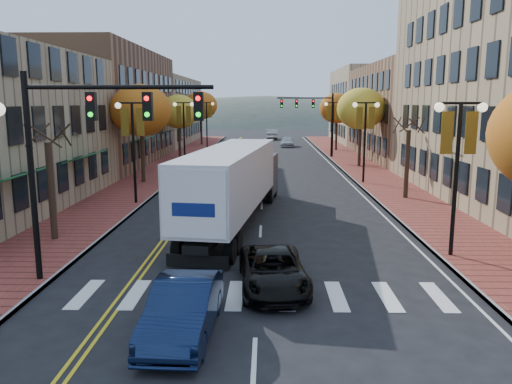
{
  "coord_description": "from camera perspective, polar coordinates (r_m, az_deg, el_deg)",
  "views": [
    {
      "loc": [
        0.28,
        -12.95,
        6.03
      ],
      "look_at": [
        -0.18,
        8.3,
        2.2
      ],
      "focal_mm": 35.0,
      "sensor_mm": 36.0,
      "label": 1
    }
  ],
  "objects": [
    {
      "name": "ground",
      "position": [
        14.29,
        0.0,
        -14.75
      ],
      "size": [
        200.0,
        200.0,
        0.0
      ],
      "primitive_type": "plane",
      "color": "black",
      "rests_on": "ground"
    },
    {
      "name": "sidewalk_left",
      "position": [
        46.77,
        -10.24,
        2.73
      ],
      "size": [
        4.0,
        85.0,
        0.15
      ],
      "primitive_type": "cube",
      "color": "brown",
      "rests_on": "ground"
    },
    {
      "name": "sidewalk_right",
      "position": [
        46.66,
        12.01,
        2.65
      ],
      "size": [
        4.0,
        85.0,
        0.15
      ],
      "primitive_type": "cube",
      "color": "brown",
      "rests_on": "ground"
    },
    {
      "name": "building_left_mid",
      "position": [
        51.91,
        -18.45,
        9.11
      ],
      "size": [
        12.0,
        24.0,
        11.0
      ],
      "primitive_type": "cube",
      "color": "brown",
      "rests_on": "ground"
    },
    {
      "name": "building_left_far",
      "position": [
        75.95,
        -12.07,
        9.02
      ],
      "size": [
        12.0,
        26.0,
        9.5
      ],
      "primitive_type": "cube",
      "color": "#9E8966",
      "rests_on": "ground"
    },
    {
      "name": "building_right_mid",
      "position": [
        57.9,
        19.8,
        8.6
      ],
      "size": [
        15.0,
        24.0,
        10.0
      ],
      "primitive_type": "cube",
      "color": "brown",
      "rests_on": "ground"
    },
    {
      "name": "building_right_far",
      "position": [
        79.08,
        14.76,
        9.5
      ],
      "size": [
        15.0,
        20.0,
        11.0
      ],
      "primitive_type": "cube",
      "color": "#9E8966",
      "rests_on": "ground"
    },
    {
      "name": "tree_left_a",
      "position": [
        23.22,
        -22.34,
        0.07
      ],
      "size": [
        0.28,
        0.28,
        4.2
      ],
      "color": "#382619",
      "rests_on": "sidewalk_left"
    },
    {
      "name": "tree_left_b",
      "position": [
        38.1,
        -13.03,
        9.07
      ],
      "size": [
        4.48,
        4.48,
        7.21
      ],
      "color": "#382619",
      "rests_on": "sidewalk_left"
    },
    {
      "name": "tree_left_c",
      "position": [
        53.77,
        -8.82,
        9.05
      ],
      "size": [
        4.16,
        4.16,
        6.69
      ],
      "color": "#382619",
      "rests_on": "sidewalk_left"
    },
    {
      "name": "tree_left_d",
      "position": [
        71.55,
        -6.31,
        9.81
      ],
      "size": [
        4.61,
        4.61,
        7.42
      ],
      "color": "#382619",
      "rests_on": "sidewalk_left"
    },
    {
      "name": "tree_right_b",
      "position": [
        32.38,
        16.87,
        3.07
      ],
      "size": [
        0.28,
        0.28,
        4.2
      ],
      "color": "#382619",
      "rests_on": "sidewalk_right"
    },
    {
      "name": "tree_right_c",
      "position": [
        47.76,
        11.91,
        9.29
      ],
      "size": [
        4.48,
        4.48,
        7.21
      ],
      "color": "#382619",
      "rests_on": "sidewalk_right"
    },
    {
      "name": "tree_right_d",
      "position": [
        63.56,
        9.24,
        9.41
      ],
      "size": [
        4.35,
        4.35,
        7.0
      ],
      "color": "#382619",
      "rests_on": "sidewalk_right"
    },
    {
      "name": "lamp_left_b",
      "position": [
        30.03,
        -13.88,
        6.6
      ],
      "size": [
        1.96,
        0.36,
        6.05
      ],
      "color": "black",
      "rests_on": "ground"
    },
    {
      "name": "lamp_left_c",
      "position": [
        47.62,
        -8.25,
        8.02
      ],
      "size": [
        1.96,
        0.36,
        6.05
      ],
      "color": "black",
      "rests_on": "ground"
    },
    {
      "name": "lamp_left_d",
      "position": [
        65.44,
        -5.66,
        8.64
      ],
      "size": [
        1.96,
        0.36,
        6.05
      ],
      "color": "black",
      "rests_on": "ground"
    },
    {
      "name": "lamp_right_a",
      "position": [
        20.35,
        22.08,
        4.58
      ],
      "size": [
        1.96,
        0.36,
        6.05
      ],
      "color": "black",
      "rests_on": "ground"
    },
    {
      "name": "lamp_right_b",
      "position": [
        37.69,
        12.38,
        7.34
      ],
      "size": [
        1.96,
        0.36,
        6.05
      ],
      "color": "black",
      "rests_on": "ground"
    },
    {
      "name": "lamp_right_c",
      "position": [
        55.45,
        8.81,
        8.3
      ],
      "size": [
        1.96,
        0.36,
        6.05
      ],
      "color": "black",
      "rests_on": "ground"
    },
    {
      "name": "traffic_mast_near",
      "position": [
        16.99,
        -18.68,
        5.95
      ],
      "size": [
        6.1,
        0.35,
        7.0
      ],
      "color": "black",
      "rests_on": "ground"
    },
    {
      "name": "traffic_mast_far",
      "position": [
        55.2,
        6.72,
        8.99
      ],
      "size": [
        6.1,
        0.34,
        7.0
      ],
      "color": "black",
      "rests_on": "ground"
    },
    {
      "name": "semi_truck",
      "position": [
        24.84,
        -2.32,
        1.5
      ],
      "size": [
        4.54,
        15.74,
        3.89
      ],
      "rotation": [
        0.0,
        0.0,
        -0.13
      ],
      "color": "black",
      "rests_on": "ground"
    },
    {
      "name": "navy_sedan",
      "position": [
        13.48,
        -8.32,
        -13.03
      ],
      "size": [
        1.73,
        4.51,
        1.47
      ],
      "primitive_type": "imported",
      "rotation": [
        0.0,
        0.0,
        -0.04
      ],
      "color": "#0D1734",
      "rests_on": "ground"
    },
    {
      "name": "black_suv",
      "position": [
        16.47,
        1.96,
        -8.92
      ],
      "size": [
        2.47,
        4.71,
        1.26
      ],
      "primitive_type": "imported",
      "rotation": [
        0.0,
        0.0,
        0.08
      ],
      "color": "black",
      "rests_on": "ground"
    },
    {
      "name": "car_far_white",
      "position": [
        60.51,
        -1.87,
        5.12
      ],
      "size": [
        2.1,
        4.12,
        1.34
      ],
      "primitive_type": "imported",
      "rotation": [
        0.0,
        0.0,
        0.14
      ],
      "color": "silver",
      "rests_on": "ground"
    },
    {
      "name": "car_far_silver",
      "position": [
        69.4,
        3.58,
        5.73
      ],
      "size": [
        1.99,
        4.48,
        1.28
      ],
      "primitive_type": "imported",
      "rotation": [
        0.0,
        0.0,
        -0.05
      ],
      "color": "#A2A2A9",
      "rests_on": "ground"
    },
    {
      "name": "car_far_oncoming",
      "position": [
        83.14,
        1.85,
        6.61
      ],
      "size": [
        1.77,
        4.96,
        1.63
      ],
      "primitive_type": "imported",
      "rotation": [
        0.0,
        0.0,
        3.13
      ],
      "color": "#A0A1A8",
      "rests_on": "ground"
    }
  ]
}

